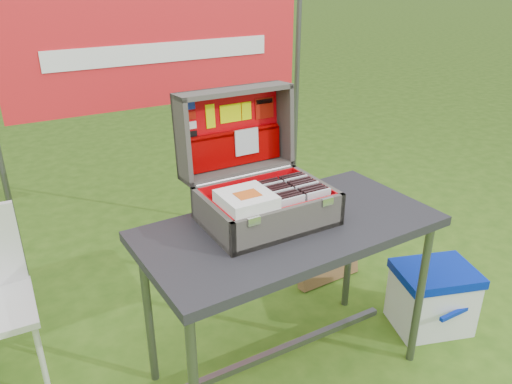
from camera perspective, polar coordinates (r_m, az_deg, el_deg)
ground at (r=2.41m, az=1.58°, el=-20.71°), size 80.00×80.00×0.00m
table at (r=2.22m, az=3.64°, el=-12.34°), size 1.23×0.65×0.76m
table_top at (r=2.03m, az=3.91°, el=-4.17°), size 1.23×0.65×0.04m
table_leg_fr at (r=2.39m, az=18.21°, el=-11.27°), size 0.04×0.04×0.72m
table_leg_bl at (r=2.23m, az=-12.20°, el=-13.45°), size 0.04×0.04×0.72m
table_leg_br at (r=2.67m, az=10.64°, el=-6.29°), size 0.04×0.04×0.72m
table_brace at (r=2.38m, az=3.47°, el=-17.34°), size 1.06×0.03×0.03m
suitcase at (r=1.98m, az=0.40°, el=3.64°), size 0.50×0.52×0.49m
suitcase_base_bottom at (r=2.03m, az=1.23°, el=-3.11°), size 0.50×0.36×0.02m
suitcase_base_wall_front at (r=1.87m, az=3.93°, el=-3.63°), size 0.50×0.02×0.14m
suitcase_base_wall_back at (r=2.14m, az=-1.11°, el=0.09°), size 0.50×0.02×0.14m
suitcase_base_wall_left at (r=1.90m, az=-5.04°, el=-3.24°), size 0.02×0.36×0.14m
suitcase_base_wall_right at (r=2.13m, az=6.86°, el=-0.21°), size 0.02×0.36×0.14m
suitcase_liner_floor at (r=2.02m, az=1.23°, el=-2.79°), size 0.47×0.32×0.01m
suitcase_latch_left at (r=1.76m, az=-0.24°, el=-3.35°), size 0.05×0.01×0.03m
suitcase_latch_right at (r=1.93m, az=8.17°, el=-1.08°), size 0.05×0.01×0.03m
suitcase_hinge at (r=2.12m, az=-1.25°, el=1.86°), size 0.45×0.02×0.02m
suitcase_lid_back at (r=2.17m, az=-3.05°, el=7.24°), size 0.50×0.04×0.36m
suitcase_lid_rim_far at (r=2.09m, az=-2.56°, el=11.48°), size 0.50×0.14×0.03m
suitcase_lid_rim_near at (r=2.17m, az=-2.12°, el=2.59°), size 0.50×0.14×0.03m
suitcase_lid_rim_left at (r=2.03m, az=-8.44°, el=5.86°), size 0.02×0.16×0.37m
suitcase_lid_rim_right at (r=2.24m, az=3.21°, el=7.87°), size 0.02×0.16×0.37m
suitcase_lid_liner at (r=2.16m, az=-2.89°, el=7.18°), size 0.46×0.03×0.32m
suitcase_liner_wall_front at (r=1.88m, az=3.72°, el=-3.20°), size 0.47×0.01×0.12m
suitcase_liner_wall_back at (r=2.12m, az=-0.94°, el=0.21°), size 0.47×0.01×0.12m
suitcase_liner_wall_left at (r=1.90m, az=-4.70°, el=-2.89°), size 0.01×0.32×0.12m
suitcase_liner_wall_right at (r=2.11m, az=6.59°, el=-0.03°), size 0.01×0.32×0.12m
suitcase_lid_pocket at (r=2.17m, az=-2.55°, el=4.94°), size 0.45×0.04×0.15m
suitcase_pocket_edge at (r=2.14m, az=-2.57°, el=6.76°), size 0.44×0.02×0.02m
suitcase_pocket_cd at (r=2.17m, az=-1.09°, el=5.77°), size 0.11×0.02×0.11m
lid_sticker_cc_a at (r=2.06m, az=-7.65°, el=9.73°), size 0.05×0.01×0.03m
lid_sticker_cc_b at (r=2.06m, az=-7.56°, el=8.64°), size 0.05×0.01×0.03m
lid_sticker_cc_c at (r=2.07m, az=-7.47°, el=7.56°), size 0.05×0.01×0.03m
lid_sticker_cc_d at (r=2.08m, az=-7.38°, el=6.49°), size 0.05×0.01×0.03m
lid_card_neon_tall at (r=2.10m, az=-5.24°, el=8.61°), size 0.04×0.01×0.10m
lid_card_neon_main at (r=2.14m, az=-2.91°, el=8.98°), size 0.10×0.01×0.08m
lid_card_neon_small at (r=2.18m, az=-1.10°, el=9.25°), size 0.05×0.01×0.08m
lid_sticker_band at (r=2.22m, az=0.97°, el=9.56°), size 0.09×0.01×0.09m
lid_sticker_band_bar at (r=2.21m, az=0.95°, el=10.32°), size 0.08×0.00×0.02m
cd_left_0 at (r=1.91m, az=4.17°, el=-2.39°), size 0.11×0.01×0.13m
cd_left_1 at (r=1.92m, az=3.84°, el=-2.16°), size 0.11×0.01×0.13m
cd_left_2 at (r=1.93m, az=3.51°, el=-1.93°), size 0.11×0.01×0.13m
cd_left_3 at (r=1.95m, az=3.20°, el=-1.71°), size 0.11×0.01×0.13m
cd_left_4 at (r=1.96m, az=2.88°, el=-1.49°), size 0.11×0.01×0.13m
cd_left_5 at (r=1.98m, az=2.58°, el=-1.27°), size 0.11×0.01×0.13m
cd_left_6 at (r=1.99m, az=2.27°, el=-1.05°), size 0.11×0.01×0.13m
cd_left_7 at (r=2.01m, az=1.97°, el=-0.84°), size 0.11×0.01×0.13m
cd_left_8 at (r=2.03m, az=1.68°, el=-0.64°), size 0.11×0.01×0.13m
cd_left_9 at (r=2.04m, az=1.39°, el=-0.43°), size 0.11×0.01×0.13m
cd_left_10 at (r=2.06m, az=1.10°, el=-0.23°), size 0.11×0.01×0.13m
cd_right_0 at (r=1.97m, az=7.11°, el=-1.58°), size 0.11×0.01×0.13m
cd_right_1 at (r=1.98m, az=6.77°, el=-1.36°), size 0.11×0.01×0.13m
cd_right_2 at (r=2.00m, az=6.44°, el=-1.15°), size 0.11×0.01×0.13m
cd_right_3 at (r=2.01m, az=6.11°, el=-0.94°), size 0.11×0.01×0.13m
cd_right_4 at (r=2.03m, az=5.79°, el=-0.73°), size 0.11×0.01×0.13m
cd_right_5 at (r=2.04m, az=5.47°, el=-0.53°), size 0.11×0.01×0.13m
cd_right_6 at (r=2.06m, az=5.15°, el=-0.33°), size 0.11×0.01×0.13m
cd_right_7 at (r=2.07m, az=4.84°, el=-0.13°), size 0.11×0.01×0.13m
cd_right_8 at (r=2.09m, az=4.53°, el=0.07°), size 0.11×0.01×0.13m
cd_right_9 at (r=2.10m, az=4.23°, el=0.26°), size 0.11×0.01×0.13m
cd_right_10 at (r=2.12m, az=3.93°, el=0.45°), size 0.11×0.01×0.13m
songbook_0 at (r=1.86m, az=-1.12°, el=-1.38°), size 0.19×0.19×0.00m
songbook_1 at (r=1.86m, az=-1.12°, el=-1.24°), size 0.19×0.19×0.00m
songbook_2 at (r=1.86m, az=-1.12°, el=-1.10°), size 0.19×0.19×0.00m
songbook_3 at (r=1.85m, az=-1.12°, el=-0.96°), size 0.19×0.19×0.00m
songbook_4 at (r=1.85m, az=-1.12°, el=-0.82°), size 0.19×0.19×0.00m
songbook_5 at (r=1.85m, az=-1.12°, el=-0.68°), size 0.19×0.19×0.00m
songbook_6 at (r=1.85m, az=-1.12°, el=-0.54°), size 0.19×0.19×0.00m
songbook_7 at (r=1.85m, az=-1.12°, el=-0.40°), size 0.19×0.19×0.00m
songbook_8 at (r=1.84m, az=-1.13°, el=-0.26°), size 0.19×0.19×0.00m
songbook_graphic at (r=1.83m, az=-0.98°, el=-0.26°), size 0.09×0.07×0.00m
cooler at (r=2.74m, az=19.47°, el=-11.31°), size 0.46×0.40×0.34m
cooler_body at (r=2.75m, az=19.41°, el=-11.70°), size 0.43×0.38×0.29m
cooler_lid at (r=2.66m, az=19.91°, el=-8.73°), size 0.46×0.40×0.05m
cooler_handle at (r=2.66m, az=22.04°, el=-12.62°), size 0.23×0.02×0.02m
chair_leg_fr at (r=2.36m, az=-23.21°, el=-17.40°), size 0.02×0.02×0.41m
chair_leg_br at (r=2.61m, az=-24.24°, el=-13.18°), size 0.02×0.02×0.41m
chair_upright_right at (r=2.42m, az=-25.90°, el=-5.36°), size 0.02×0.02×0.38m
cardboard_box at (r=2.95m, az=8.10°, el=-6.19°), size 0.41×0.15×0.43m
banner_post_left at (r=2.68m, az=-27.17°, el=3.04°), size 0.03×0.03×1.70m
banner_post_right at (r=3.20m, az=4.56°, el=8.84°), size 0.03×0.03×1.70m
banner at (r=2.72m, az=-10.58°, el=15.45°), size 1.60×0.02×0.55m
banner_text at (r=2.71m, az=-10.49°, el=15.42°), size 1.20×0.00×0.10m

